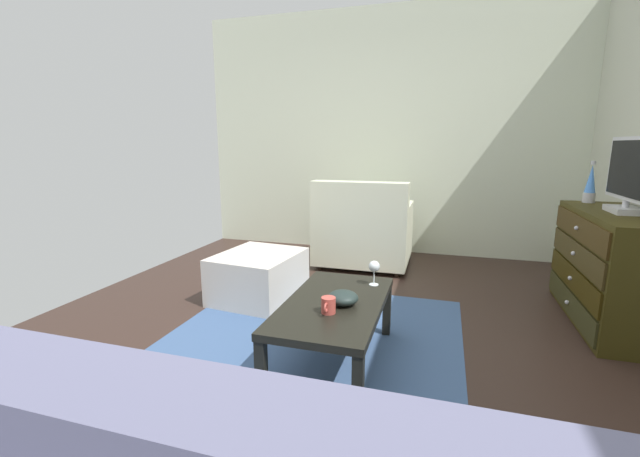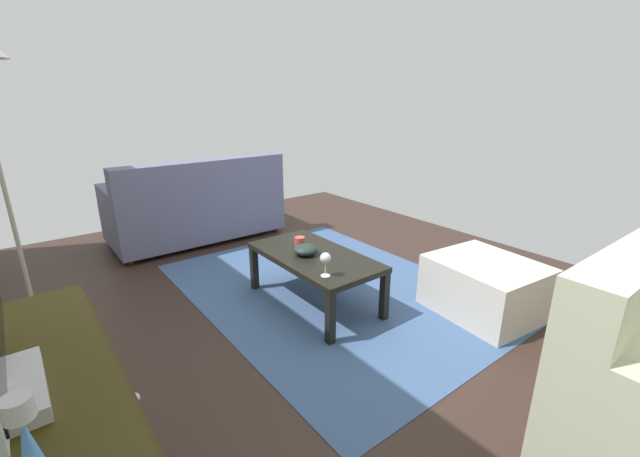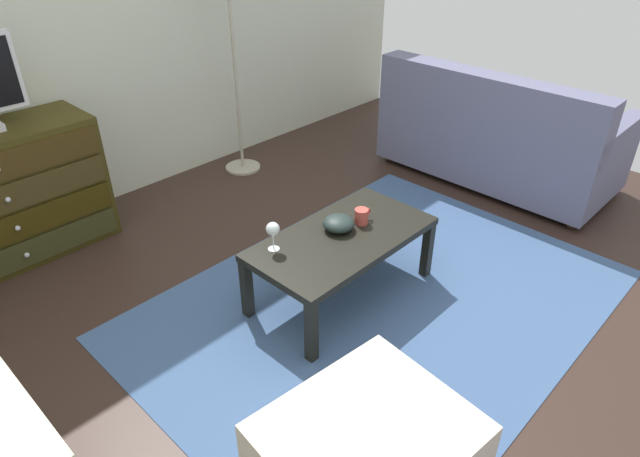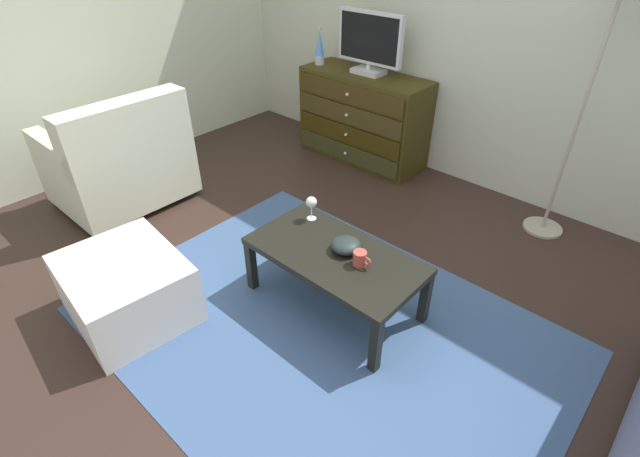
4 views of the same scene
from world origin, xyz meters
The scene contains 8 objects.
ground_plane centered at (0.00, 0.00, -0.03)m, with size 5.83×4.56×0.05m, color #33231D.
area_rug centered at (0.20, -0.20, 0.00)m, with size 2.60×1.90×0.01m, color #3B5580.
coffee_table centered at (0.11, 0.02, 0.34)m, with size 1.01×0.53×0.39m.
wine_glass centered at (-0.23, 0.19, 0.50)m, with size 0.07×0.07×0.16m.
mug centered at (0.28, 0.03, 0.43)m, with size 0.11×0.08×0.08m.
bowl_decorative centered at (0.14, 0.08, 0.43)m, with size 0.17×0.17×0.08m, color #1E2A28.
couch_large centered at (2.00, 0.15, 0.34)m, with size 0.85×1.70×0.87m.
ottoman centered at (-0.73, -0.85, 0.19)m, with size 0.70×0.60×0.38m, color beige.
Camera 2 is at (-2.05, 1.64, 1.48)m, focal length 22.74 mm.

